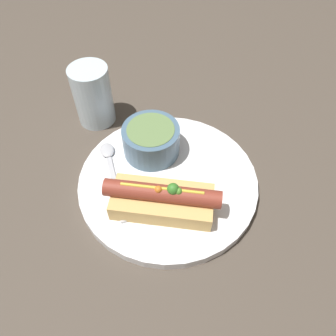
% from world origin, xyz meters
% --- Properties ---
extents(ground_plane, '(4.00, 4.00, 0.00)m').
position_xyz_m(ground_plane, '(0.00, 0.00, 0.00)').
color(ground_plane, '#4C4238').
extents(dinner_plate, '(0.30, 0.30, 0.02)m').
position_xyz_m(dinner_plate, '(0.00, 0.00, 0.01)').
color(dinner_plate, white).
rests_on(dinner_plate, ground_plane).
extents(hot_dog, '(0.18, 0.11, 0.06)m').
position_xyz_m(hot_dog, '(0.02, -0.05, 0.04)').
color(hot_dog, '#DBAD60').
rests_on(hot_dog, dinner_plate).
extents(soup_bowl, '(0.10, 0.10, 0.05)m').
position_xyz_m(soup_bowl, '(-0.05, 0.05, 0.05)').
color(soup_bowl, slate).
rests_on(soup_bowl, dinner_plate).
extents(spoon, '(0.12, 0.14, 0.01)m').
position_xyz_m(spoon, '(-0.10, -0.01, 0.02)').
color(spoon, '#B7B7BC').
rests_on(spoon, dinner_plate).
extents(drinking_glass, '(0.07, 0.07, 0.12)m').
position_xyz_m(drinking_glass, '(-0.20, 0.09, 0.06)').
color(drinking_glass, silver).
rests_on(drinking_glass, ground_plane).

